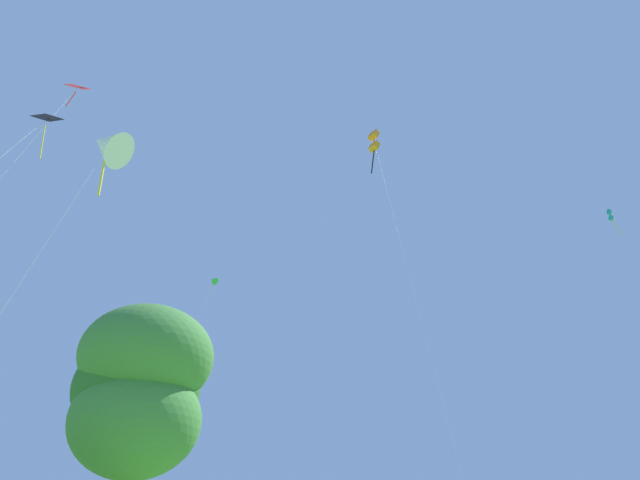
# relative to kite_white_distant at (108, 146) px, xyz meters

# --- Properties ---
(kite_white_distant) EXTENTS (2.49, 6.53, 18.93)m
(kite_white_distant) POSITION_rel_kite_white_distant_xyz_m (0.00, 0.00, 0.00)
(kite_white_distant) COLOR white
(kite_white_distant) RESTS_ON ground_plane
(kite_teal_box) EXTENTS (2.36, 8.33, 23.80)m
(kite_teal_box) POSITION_rel_kite_white_distant_xyz_m (29.52, 21.89, 4.92)
(kite_teal_box) COLOR teal
(kite_teal_box) RESTS_ON ground_plane
(kite_red_high) EXTENTS (1.16, 8.37, 23.66)m
(kite_red_high) POSITION_rel_kite_white_distant_xyz_m (-3.62, 0.38, 3.70)
(kite_red_high) COLOR red
(kite_red_high) RESTS_ON ground_plane
(kite_green_small) EXTENTS (4.19, 7.78, 25.36)m
(kite_green_small) POSITION_rel_kite_white_distant_xyz_m (-7.56, 30.92, 7.01)
(kite_green_small) COLOR green
(kite_green_small) RESTS_ON ground_plane
(kite_orange_box) EXTENTS (4.11, 7.06, 26.60)m
(kite_orange_box) POSITION_rel_kite_white_distant_xyz_m (11.96, 12.10, 7.80)
(kite_orange_box) COLOR orange
(kite_orange_box) RESTS_ON ground_plane
(kite_black_large) EXTENTS (1.73, 10.08, 19.82)m
(kite_black_large) POSITION_rel_kite_white_distant_xyz_m (-3.03, -1.36, 0.20)
(kite_black_large) COLOR black
(kite_black_large) RESTS_ON ground_plane
(tree_left_oak) EXTENTS (6.57, 6.53, 11.03)m
(tree_left_oak) POSITION_rel_kite_white_distant_xyz_m (0.88, 5.02, -10.56)
(tree_left_oak) COLOR brown
(tree_left_oak) RESTS_ON ground_plane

